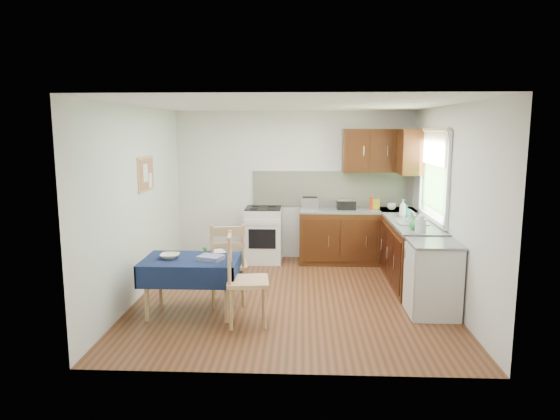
{
  "coord_description": "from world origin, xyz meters",
  "views": [
    {
      "loc": [
        0.14,
        -6.33,
        2.2
      ],
      "look_at": [
        -0.15,
        0.22,
        1.13
      ],
      "focal_mm": 32.0,
      "sensor_mm": 36.0,
      "label": 1
    }
  ],
  "objects_px": {
    "chair_far": "(228,261)",
    "chair_near": "(243,276)",
    "dish_rack": "(413,222)",
    "sandwich_press": "(346,204)",
    "kettle": "(421,224)",
    "toaster": "(310,203)",
    "dining_table": "(191,267)"
  },
  "relations": [
    {
      "from": "chair_near",
      "to": "toaster",
      "type": "bearing_deg",
      "value": -23.04
    },
    {
      "from": "dining_table",
      "to": "kettle",
      "type": "distance_m",
      "value": 2.92
    },
    {
      "from": "chair_near",
      "to": "dish_rack",
      "type": "distance_m",
      "value": 2.66
    },
    {
      "from": "chair_far",
      "to": "sandwich_press",
      "type": "height_order",
      "value": "sandwich_press"
    },
    {
      "from": "chair_near",
      "to": "dish_rack",
      "type": "relative_size",
      "value": 2.63
    },
    {
      "from": "kettle",
      "to": "dish_rack",
      "type": "bearing_deg",
      "value": 87.46
    },
    {
      "from": "dish_rack",
      "to": "toaster",
      "type": "bearing_deg",
      "value": 131.21
    },
    {
      "from": "chair_far",
      "to": "dish_rack",
      "type": "bearing_deg",
      "value": -170.85
    },
    {
      "from": "toaster",
      "to": "kettle",
      "type": "bearing_deg",
      "value": -61.75
    },
    {
      "from": "chair_far",
      "to": "chair_near",
      "type": "bearing_deg",
      "value": 103.48
    },
    {
      "from": "chair_far",
      "to": "dish_rack",
      "type": "height_order",
      "value": "dish_rack"
    },
    {
      "from": "chair_far",
      "to": "chair_near",
      "type": "xyz_separation_m",
      "value": [
        0.26,
        -0.63,
        -0.0
      ]
    },
    {
      "from": "toaster",
      "to": "sandwich_press",
      "type": "bearing_deg",
      "value": -5.95
    },
    {
      "from": "dining_table",
      "to": "toaster",
      "type": "relative_size",
      "value": 4.08
    },
    {
      "from": "kettle",
      "to": "sandwich_press",
      "type": "bearing_deg",
      "value": 113.24
    },
    {
      "from": "dining_table",
      "to": "chair_near",
      "type": "distance_m",
      "value": 0.72
    },
    {
      "from": "chair_far",
      "to": "kettle",
      "type": "bearing_deg",
      "value": 176.54
    },
    {
      "from": "sandwich_press",
      "to": "kettle",
      "type": "distance_m",
      "value": 1.99
    },
    {
      "from": "chair_near",
      "to": "dining_table",
      "type": "bearing_deg",
      "value": 59.39
    },
    {
      "from": "dish_rack",
      "to": "kettle",
      "type": "height_order",
      "value": "kettle"
    },
    {
      "from": "dining_table",
      "to": "chair_far",
      "type": "bearing_deg",
      "value": 20.25
    },
    {
      "from": "chair_near",
      "to": "sandwich_press",
      "type": "height_order",
      "value": "sandwich_press"
    },
    {
      "from": "dish_rack",
      "to": "kettle",
      "type": "relative_size",
      "value": 1.68
    },
    {
      "from": "dining_table",
      "to": "chair_far",
      "type": "height_order",
      "value": "chair_far"
    },
    {
      "from": "chair_near",
      "to": "sandwich_press",
      "type": "distance_m",
      "value": 3.07
    },
    {
      "from": "sandwich_press",
      "to": "dish_rack",
      "type": "relative_size",
      "value": 0.75
    },
    {
      "from": "chair_near",
      "to": "kettle",
      "type": "bearing_deg",
      "value": -74.53
    },
    {
      "from": "dining_table",
      "to": "dish_rack",
      "type": "distance_m",
      "value": 3.1
    },
    {
      "from": "sandwich_press",
      "to": "chair_near",
      "type": "bearing_deg",
      "value": -112.98
    },
    {
      "from": "dining_table",
      "to": "sandwich_press",
      "type": "xyz_separation_m",
      "value": [
        2.04,
        2.41,
        0.41
      ]
    },
    {
      "from": "sandwich_press",
      "to": "dish_rack",
      "type": "xyz_separation_m",
      "value": [
        0.81,
        -1.26,
        -0.06
      ]
    },
    {
      "from": "chair_near",
      "to": "kettle",
      "type": "height_order",
      "value": "kettle"
    }
  ]
}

